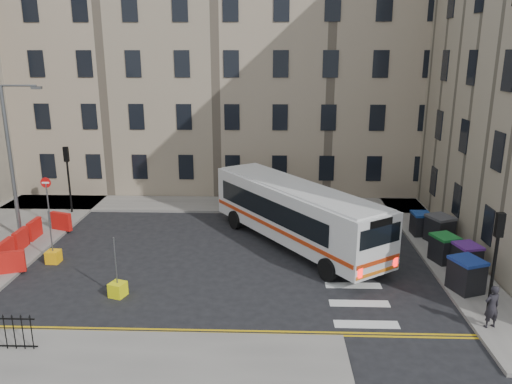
# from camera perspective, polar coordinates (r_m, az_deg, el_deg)

# --- Properties ---
(ground) EXTENTS (120.00, 120.00, 0.00)m
(ground) POSITION_cam_1_polar(r_m,az_deg,el_deg) (24.63, 0.74, -7.60)
(ground) COLOR black
(ground) RESTS_ON ground
(pavement_north) EXTENTS (36.00, 3.20, 0.15)m
(pavement_north) POSITION_cam_1_polar(r_m,az_deg,el_deg) (33.31, -9.31, -1.36)
(pavement_north) COLOR slate
(pavement_north) RESTS_ON ground
(pavement_east) EXTENTS (2.40, 26.00, 0.15)m
(pavement_east) POSITION_cam_1_polar(r_m,az_deg,el_deg) (29.58, 18.68, -4.23)
(pavement_east) COLOR slate
(pavement_east) RESTS_ON ground
(terrace_north) EXTENTS (38.30, 10.80, 17.20)m
(terrace_north) POSITION_cam_1_polar(r_m,az_deg,el_deg) (38.84, -9.39, 13.88)
(terrace_north) COLOR gray
(terrace_north) RESTS_ON ground
(traffic_light_east) EXTENTS (0.28, 0.22, 4.10)m
(traffic_light_east) POSITION_cam_1_polar(r_m,az_deg,el_deg) (20.16, 25.77, -5.90)
(traffic_light_east) COLOR black
(traffic_light_east) RESTS_ON pavement_east
(traffic_light_nw) EXTENTS (0.28, 0.22, 4.10)m
(traffic_light_nw) POSITION_cam_1_polar(r_m,az_deg,el_deg) (32.40, -20.73, 2.44)
(traffic_light_nw) COLOR black
(traffic_light_nw) RESTS_ON pavement_west
(streetlamp) EXTENTS (0.50, 0.22, 8.14)m
(streetlamp) POSITION_cam_1_polar(r_m,az_deg,el_deg) (28.57, -26.24, 3.17)
(streetlamp) COLOR #595B5E
(streetlamp) RESTS_ON pavement_west
(no_entry_north) EXTENTS (0.60, 0.08, 3.00)m
(no_entry_north) POSITION_cam_1_polar(r_m,az_deg,el_deg) (31.01, -22.81, 0.15)
(no_entry_north) COLOR #595B5E
(no_entry_north) RESTS_ON pavement_west
(roadworks_barriers) EXTENTS (1.66, 6.26, 1.00)m
(roadworks_barriers) POSITION_cam_1_polar(r_m,az_deg,el_deg) (27.72, -24.61, -4.94)
(roadworks_barriers) COLOR red
(roadworks_barriers) RESTS_ON pavement_west
(bus) EXTENTS (8.79, 11.02, 3.16)m
(bus) POSITION_cam_1_polar(r_m,az_deg,el_deg) (25.68, 4.52, -2.29)
(bus) COLOR silver
(bus) RESTS_ON ground
(wheelie_bin_a) EXTENTS (1.49, 1.59, 1.41)m
(wheelie_bin_a) POSITION_cam_1_polar(r_m,az_deg,el_deg) (22.68, 22.90, -8.69)
(wheelie_bin_a) COLOR black
(wheelie_bin_a) RESTS_ON pavement_east
(wheelie_bin_b) EXTENTS (1.25, 1.36, 1.26)m
(wheelie_bin_b) POSITION_cam_1_polar(r_m,az_deg,el_deg) (24.67, 22.93, -6.90)
(wheelie_bin_b) COLOR black
(wheelie_bin_b) RESTS_ON pavement_east
(wheelie_bin_c) EXTENTS (1.35, 1.45, 1.30)m
(wheelie_bin_c) POSITION_cam_1_polar(r_m,az_deg,el_deg) (25.33, 20.71, -6.03)
(wheelie_bin_c) COLOR black
(wheelie_bin_c) RESTS_ON pavement_east
(wheelie_bin_d) EXTENTS (1.52, 1.61, 1.41)m
(wheelie_bin_d) POSITION_cam_1_polar(r_m,az_deg,el_deg) (27.77, 20.25, -3.96)
(wheelie_bin_d) COLOR black
(wheelie_bin_d) RESTS_ON pavement_east
(wheelie_bin_e) EXTENTS (1.00, 1.14, 1.22)m
(wheelie_bin_e) POSITION_cam_1_polar(r_m,az_deg,el_deg) (28.57, 18.32, -3.44)
(wheelie_bin_e) COLOR black
(wheelie_bin_e) RESTS_ON pavement_east
(pedestrian) EXTENTS (0.68, 0.53, 1.63)m
(pedestrian) POSITION_cam_1_polar(r_m,az_deg,el_deg) (20.17, 25.35, -11.76)
(pedestrian) COLOR black
(pedestrian) RESTS_ON pavement_east
(bollard_yellow) EXTENTS (0.63, 0.63, 0.60)m
(bollard_yellow) POSITION_cam_1_polar(r_m,az_deg,el_deg) (25.95, -22.13, -6.86)
(bollard_yellow) COLOR #FFAD0E
(bollard_yellow) RESTS_ON ground
(bollard_chevron) EXTENTS (0.76, 0.76, 0.60)m
(bollard_chevron) POSITION_cam_1_polar(r_m,az_deg,el_deg) (21.74, -15.51, -10.68)
(bollard_chevron) COLOR yellow
(bollard_chevron) RESTS_ON ground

